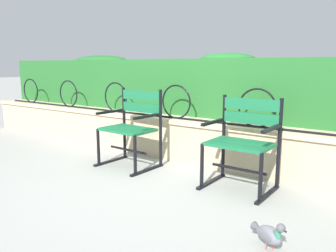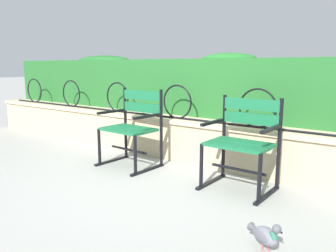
{
  "view_description": "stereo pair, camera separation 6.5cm",
  "coord_description": "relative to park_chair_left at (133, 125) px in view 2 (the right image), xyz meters",
  "views": [
    {
      "loc": [
        1.99,
        -2.73,
        1.17
      ],
      "look_at": [
        0.0,
        0.05,
        0.55
      ],
      "focal_mm": 36.03,
      "sensor_mm": 36.0,
      "label": 1
    },
    {
      "loc": [
        2.05,
        -2.69,
        1.17
      ],
      "look_at": [
        0.0,
        0.05,
        0.55
      ],
      "focal_mm": 36.03,
      "sensor_mm": 36.0,
      "label": 2
    }
  ],
  "objects": [
    {
      "name": "pigeon_near_chairs",
      "position": [
        1.96,
        -0.91,
        -0.36
      ],
      "size": [
        0.27,
        0.19,
        0.22
      ],
      "color": "slate",
      "rests_on": "ground"
    },
    {
      "name": "park_chair_right",
      "position": [
        1.35,
        0.07,
        -0.01
      ],
      "size": [
        0.63,
        0.53,
        0.87
      ],
      "color": "#19663D",
      "rests_on": "ground"
    },
    {
      "name": "ground_plane",
      "position": [
        0.6,
        -0.17,
        -0.47
      ],
      "size": [
        60.0,
        60.0,
        0.0
      ],
      "primitive_type": "plane",
      "color": "#9E9E99"
    },
    {
      "name": "stone_wall",
      "position": [
        0.6,
        0.56,
        -0.21
      ],
      "size": [
        8.36,
        0.41,
        0.52
      ],
      "color": "tan",
      "rests_on": "ground"
    },
    {
      "name": "hedge_row",
      "position": [
        0.61,
        1.06,
        0.43
      ],
      "size": [
        8.19,
        0.64,
        0.83
      ],
      "color": "#236028",
      "rests_on": "stone_wall"
    },
    {
      "name": "iron_arch_fence",
      "position": [
        0.33,
        0.49,
        0.22
      ],
      "size": [
        7.8,
        0.02,
        0.42
      ],
      "color": "black",
      "rests_on": "stone_wall"
    },
    {
      "name": "park_chair_left",
      "position": [
        0.0,
        0.0,
        0.0
      ],
      "size": [
        0.65,
        0.55,
        0.9
      ],
      "color": "#19663D",
      "rests_on": "ground"
    }
  ]
}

